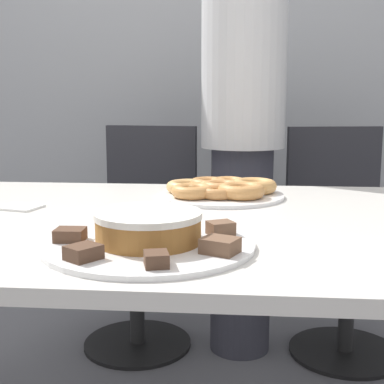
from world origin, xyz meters
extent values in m
cube|color=#A8AAAD|center=(0.00, 1.60, 1.30)|extent=(8.00, 0.05, 2.60)
cube|color=silver|center=(0.00, 0.00, 0.71)|extent=(1.73, 0.99, 0.03)
cylinder|color=#383842|center=(0.16, 0.84, 0.41)|extent=(0.24, 0.24, 0.82)
cylinder|color=silver|center=(0.16, 0.84, 1.14)|extent=(0.32, 0.32, 0.65)
cylinder|color=black|center=(-0.26, 0.82, 0.01)|extent=(0.44, 0.44, 0.01)
cylinder|color=#262626|center=(-0.26, 0.82, 0.22)|extent=(0.06, 0.06, 0.42)
cube|color=#2D2D33|center=(-0.26, 0.82, 0.45)|extent=(0.50, 0.50, 0.04)
cube|color=#2D2D33|center=(-0.23, 1.03, 0.68)|extent=(0.40, 0.09, 0.42)
cylinder|color=black|center=(0.58, 0.82, 0.01)|extent=(0.44, 0.44, 0.01)
cylinder|color=#262626|center=(0.58, 0.82, 0.22)|extent=(0.06, 0.06, 0.42)
cube|color=#2D2D33|center=(0.58, 0.82, 0.45)|extent=(0.52, 0.52, 0.04)
cube|color=#2D2D33|center=(0.54, 1.02, 0.68)|extent=(0.39, 0.11, 0.42)
cylinder|color=white|center=(-0.02, -0.26, 0.73)|extent=(0.40, 0.40, 0.01)
cylinder|color=white|center=(0.09, 0.27, 0.73)|extent=(0.36, 0.36, 0.01)
cylinder|color=#9E662D|center=(-0.02, -0.26, 0.76)|extent=(0.20, 0.20, 0.05)
cylinder|color=white|center=(-0.02, -0.26, 0.79)|extent=(0.20, 0.20, 0.01)
cube|color=brown|center=(0.11, -0.19, 0.75)|extent=(0.06, 0.06, 0.03)
cube|color=brown|center=(0.01, -0.12, 0.75)|extent=(0.06, 0.06, 0.03)
cube|color=brown|center=(-0.12, -0.15, 0.75)|extent=(0.07, 0.07, 0.02)
cube|color=#513828|center=(-0.17, -0.27, 0.75)|extent=(0.06, 0.05, 0.02)
cube|color=#513828|center=(-0.11, -0.38, 0.75)|extent=(0.07, 0.07, 0.02)
cube|color=#513828|center=(0.02, -0.41, 0.75)|extent=(0.05, 0.05, 0.02)
cube|color=brown|center=(0.11, -0.32, 0.75)|extent=(0.08, 0.07, 0.03)
torus|color=#C68447|center=(0.09, 0.27, 0.76)|extent=(0.11, 0.11, 0.04)
torus|color=#D18E4C|center=(0.11, 0.35, 0.75)|extent=(0.11, 0.11, 0.03)
torus|color=#C68447|center=(0.06, 0.34, 0.75)|extent=(0.11, 0.11, 0.03)
torus|color=#E5AD66|center=(0.00, 0.29, 0.75)|extent=(0.13, 0.13, 0.03)
torus|color=#D18E4C|center=(0.02, 0.21, 0.75)|extent=(0.12, 0.12, 0.03)
torus|color=#C68447|center=(0.09, 0.21, 0.75)|extent=(0.11, 0.11, 0.03)
torus|color=#D18E4C|center=(0.15, 0.22, 0.76)|extent=(0.13, 0.13, 0.04)
torus|color=tan|center=(0.19, 0.30, 0.76)|extent=(0.13, 0.13, 0.04)
cube|color=white|center=(-0.41, 0.07, 0.73)|extent=(0.12, 0.10, 0.01)
camera|label=1|loc=(0.15, -1.22, 1.00)|focal=50.00mm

